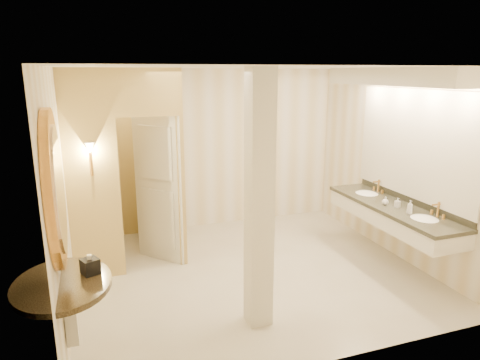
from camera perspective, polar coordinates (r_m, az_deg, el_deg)
The scene contains 16 objects.
floor at distance 5.98m, azimuth 1.27°, elevation -12.08°, with size 4.50×4.50×0.00m, color beige.
ceiling at distance 5.36m, azimuth 1.44°, elevation 14.78°, with size 4.50×4.50×0.00m, color silver.
wall_back at distance 7.38m, azimuth -4.05°, elevation 4.07°, with size 4.50×0.02×2.70m, color silver.
wall_front at distance 3.78m, azimuth 11.98°, elevation -6.20°, with size 4.50×0.02×2.70m, color silver.
wall_left at distance 5.20m, azimuth -22.60°, elevation -1.34°, with size 0.02×4.00×2.70m, color silver.
wall_right at distance 6.62m, azimuth 19.96°, elevation 2.06°, with size 0.02×4.00×2.70m, color silver.
toilet_closet at distance 6.16m, azimuth -11.78°, elevation 2.10°, with size 1.50×1.55×2.70m.
wall_sconce at distance 5.53m, azimuth -19.38°, elevation 3.88°, with size 0.14×0.14×0.42m.
vanity at distance 6.10m, azimuth 20.51°, elevation 3.69°, with size 0.75×2.42×2.09m.
console_shelf at distance 3.94m, azimuth -23.05°, elevation -6.24°, with size 1.04×1.04×1.97m.
pillar at distance 4.37m, azimuth 2.58°, elevation -3.09°, with size 0.25×0.25×2.70m, color beige.
tissue_box at distance 4.16m, azimuth -19.35°, elevation -10.80°, with size 0.14×0.14×0.14m, color black.
toilet at distance 7.09m, azimuth -11.80°, elevation -4.93°, with size 0.40×0.70×0.72m, color white.
soap_bottle_a at distance 6.13m, azimuth 20.26°, elevation -2.84°, with size 0.06×0.06×0.13m, color beige.
soap_bottle_b at distance 6.20m, azimuth 18.81°, elevation -2.64°, with size 0.09×0.09×0.11m, color silver.
soap_bottle_c at distance 5.90m, azimuth 21.71°, elevation -3.39°, with size 0.07×0.07×0.18m, color #C6B28C.
Camera 1 is at (-1.86, -5.02, 2.65)m, focal length 32.00 mm.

